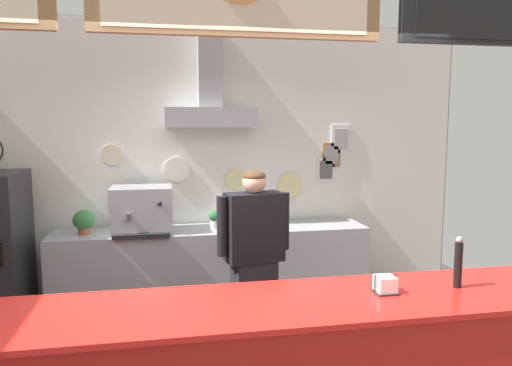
# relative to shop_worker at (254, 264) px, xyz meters

# --- Properties ---
(back_wall_assembly) EXTENTS (5.68, 2.64, 3.03)m
(back_wall_assembly) POSITION_rel_shop_worker_xyz_m (-0.26, 1.36, 0.76)
(back_wall_assembly) COLOR #9E9E99
(back_wall_assembly) RESTS_ON ground_plane
(back_prep_counter) EXTENTS (3.17, 0.57, 0.91)m
(back_prep_counter) POSITION_rel_shop_worker_xyz_m (-0.22, 1.13, -0.41)
(back_prep_counter) COLOR #A3A5AD
(back_prep_counter) RESTS_ON ground_plane
(shop_worker) EXTENTS (0.60, 0.31, 1.61)m
(shop_worker) POSITION_rel_shop_worker_xyz_m (0.00, 0.00, 0.00)
(shop_worker) COLOR #232328
(shop_worker) RESTS_ON ground_plane
(espresso_machine) EXTENTS (0.58, 0.52, 0.45)m
(espresso_machine) POSITION_rel_shop_worker_xyz_m (-0.92, 1.10, 0.27)
(espresso_machine) COLOR #A3A5AD
(espresso_machine) RESTS_ON back_prep_counter
(potted_sage) EXTENTS (0.13, 0.13, 0.19)m
(potted_sage) POSITION_rel_shop_worker_xyz_m (-0.20, 1.11, 0.16)
(potted_sage) COLOR beige
(potted_sage) RESTS_ON back_prep_counter
(potted_basil) EXTENTS (0.21, 0.21, 0.24)m
(potted_basil) POSITION_rel_shop_worker_xyz_m (-1.47, 1.11, 0.18)
(potted_basil) COLOR #9E563D
(potted_basil) RESTS_ON back_prep_counter
(napkin_holder) EXTENTS (0.13, 0.12, 0.11)m
(napkin_holder) POSITION_rel_shop_worker_xyz_m (0.49, -1.31, 0.24)
(napkin_holder) COLOR #262628
(napkin_holder) RESTS_ON service_counter
(pepper_grinder) EXTENTS (0.04, 0.04, 0.30)m
(pepper_grinder) POSITION_rel_shop_worker_xyz_m (0.93, -1.31, 0.34)
(pepper_grinder) COLOR black
(pepper_grinder) RESTS_ON service_counter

